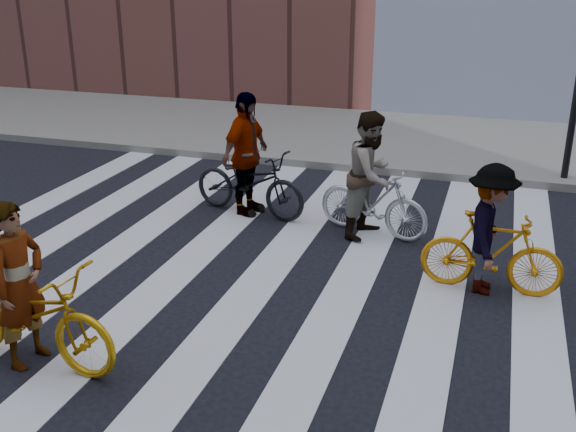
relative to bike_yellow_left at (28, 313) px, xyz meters
The scene contains 11 objects.
ground 2.53m from the bike_yellow_left, 66.42° to the left, with size 100.00×100.00×0.00m, color black.
sidewalk_far 9.82m from the bike_yellow_left, 84.22° to the left, with size 100.00×5.00×0.15m, color slate.
zebra_crosswalk 2.53m from the bike_yellow_left, 66.42° to the left, with size 8.25×10.00×0.01m.
bike_yellow_left is the anchor object (origin of this frame).
bike_silver_mid 5.04m from the bike_yellow_left, 59.30° to the left, with size 0.48×1.71×1.03m, color #ADAFB7.
bike_yellow_right 5.21m from the bike_yellow_left, 34.98° to the left, with size 0.47×1.67×1.00m, color orange.
bike_dark_rear 4.65m from the bike_yellow_left, 83.16° to the left, with size 0.69×1.97×1.04m, color black.
rider_left 0.32m from the bike_yellow_left, behind, with size 0.62×0.41×1.70m, color slate.
rider_mid 5.03m from the bike_yellow_left, 59.79° to the left, with size 0.89×0.69×1.83m, color slate.
rider_right 5.17m from the bike_yellow_left, 35.29° to the left, with size 1.03×0.59×1.60m, color slate.
rider_rear 4.66m from the bike_yellow_left, 83.77° to the left, with size 1.13×0.47×1.93m, color slate.
Camera 1 is at (3.21, -7.02, 3.77)m, focal length 42.00 mm.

